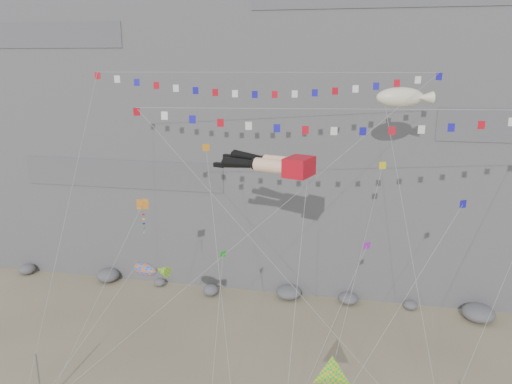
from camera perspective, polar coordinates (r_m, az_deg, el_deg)
cliff at (r=61.63m, az=6.10°, el=16.11°), size 80.00×28.00×50.00m
talus_boulders at (r=52.11m, az=3.76°, el=-11.37°), size 60.00×3.00×1.20m
anchor_pole_left at (r=39.91m, az=-23.55°, el=-19.15°), size 0.12×0.12×4.24m
legs_kite at (r=35.76m, az=1.91°, el=3.22°), size 7.69×16.61×21.35m
flag_banner_upper at (r=39.36m, az=0.97°, el=13.46°), size 26.91×16.45×30.24m
flag_banner_lower at (r=33.99m, az=10.64°, el=9.25°), size 28.51×8.07×22.84m
harlequin_kite at (r=38.24m, az=-12.87°, el=-1.46°), size 6.02×7.85×15.67m
fish_windsock at (r=37.73m, az=-12.57°, el=-8.65°), size 8.05×7.48×12.51m
delta_kite at (r=31.38m, az=8.64°, el=-20.05°), size 5.62×5.97×9.04m
blimp_windsock at (r=40.57m, az=16.16°, el=10.32°), size 5.71×14.57×24.84m
small_kite_a at (r=37.75m, az=-5.67°, el=4.51°), size 5.69×12.04×21.23m
small_kite_b at (r=36.93m, az=12.46°, el=-6.26°), size 5.78×10.44×15.28m
small_kite_c at (r=36.13m, az=-3.81°, el=-7.40°), size 1.78×9.66×13.55m
small_kite_d at (r=38.24m, az=14.15°, el=2.48°), size 4.60×14.38×21.40m
small_kite_e at (r=35.52m, az=22.33°, el=-1.72°), size 10.16×9.99×19.57m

